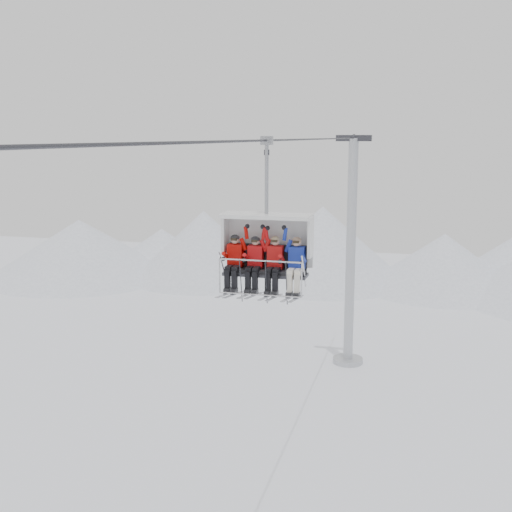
% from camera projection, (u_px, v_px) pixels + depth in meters
% --- Properties ---
extents(ridgeline, '(72.00, 21.00, 7.00)m').
position_uv_depth(ridgeline, '(356.00, 256.00, 57.49)').
color(ridgeline, white).
rests_on(ridgeline, ground).
extents(lift_tower_right, '(2.00, 1.80, 13.48)m').
position_uv_depth(lift_tower_right, '(350.00, 269.00, 37.48)').
color(lift_tower_right, '#ABAEB2').
rests_on(lift_tower_right, ground).
extents(haul_cable, '(0.06, 50.00, 0.06)m').
position_uv_depth(haul_cable, '(256.00, 141.00, 15.17)').
color(haul_cable, '#313136').
rests_on(haul_cable, lift_tower_left).
extents(chairlift_carrier, '(2.34, 1.17, 3.98)m').
position_uv_depth(chairlift_carrier, '(267.00, 242.00, 16.80)').
color(chairlift_carrier, black).
rests_on(chairlift_carrier, haul_cable).
extents(skier_far_left, '(0.40, 1.69, 1.60)m').
position_uv_depth(skier_far_left, '(234.00, 260.00, 16.80)').
color(skier_far_left, red).
rests_on(skier_far_left, chairlift_carrier).
extents(skier_center_left, '(0.39, 1.69, 1.56)m').
position_uv_depth(skier_center_left, '(255.00, 262.00, 16.66)').
color(skier_center_left, red).
rests_on(skier_center_left, chairlift_carrier).
extents(skier_center_right, '(0.40, 1.69, 1.60)m').
position_uv_depth(skier_center_right, '(274.00, 262.00, 16.53)').
color(skier_center_right, red).
rests_on(skier_center_right, chairlift_carrier).
extents(skier_far_right, '(0.40, 1.69, 1.60)m').
position_uv_depth(skier_far_right, '(296.00, 263.00, 16.39)').
color(skier_far_right, '#1C32AE').
rests_on(skier_far_right, chairlift_carrier).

